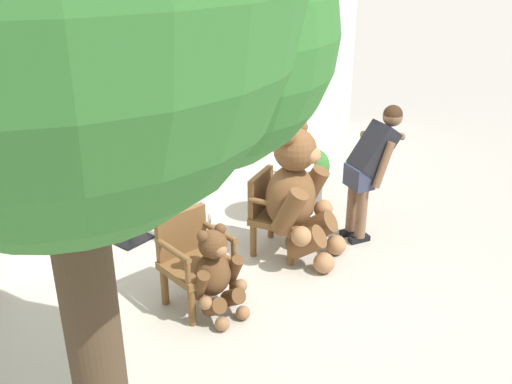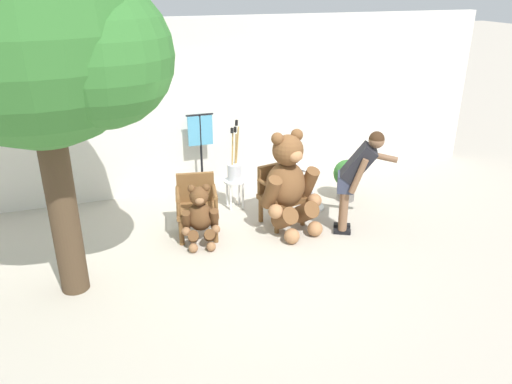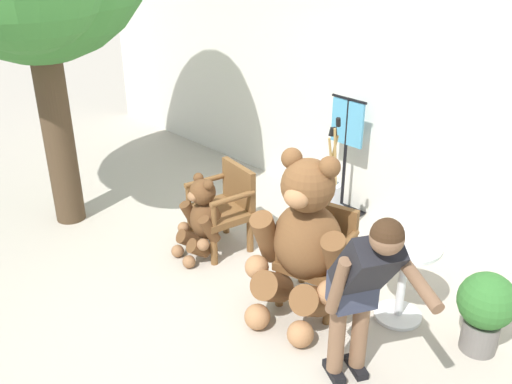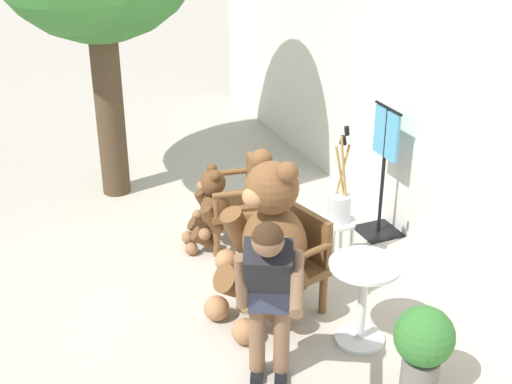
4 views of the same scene
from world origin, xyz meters
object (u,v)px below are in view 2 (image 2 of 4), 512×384
object	(u,v)px
wooden_chair_left	(197,204)
teddy_bear_large	(289,183)
clothing_display_stand	(201,153)
wooden_chair_right	(280,193)
brush_bucket	(235,169)
patio_tree	(44,36)
white_stool	(235,186)
round_side_table	(312,181)
person_visitor	(356,173)
potted_plant	(347,177)
teddy_bear_small	(200,216)

from	to	relation	value
wooden_chair_left	teddy_bear_large	bearing A→B (deg)	-11.49
wooden_chair_left	clothing_display_stand	distance (m)	1.48
wooden_chair_right	brush_bucket	distance (m)	0.87
patio_tree	brush_bucket	bearing A→B (deg)	35.21
white_stool	clothing_display_stand	size ratio (longest dim) A/B	0.34
round_side_table	person_visitor	bearing A→B (deg)	-76.26
person_visitor	white_stool	size ratio (longest dim) A/B	3.24
wooden_chair_left	clothing_display_stand	bearing A→B (deg)	74.27
teddy_bear_large	potted_plant	world-z (taller)	teddy_bear_large
person_visitor	brush_bucket	bearing A→B (deg)	135.65
clothing_display_stand	white_stool	bearing A→B (deg)	-62.82
wooden_chair_right	teddy_bear_small	distance (m)	1.28
patio_tree	potted_plant	distance (m)	4.94
wooden_chair_right	teddy_bear_small	bearing A→B (deg)	-167.11
wooden_chair_right	brush_bucket	bearing A→B (deg)	124.12
person_visitor	patio_tree	distance (m)	4.15
white_stool	potted_plant	size ratio (longest dim) A/B	0.68
wooden_chair_left	wooden_chair_right	size ratio (longest dim) A/B	1.00
wooden_chair_right	brush_bucket	world-z (taller)	brush_bucket
wooden_chair_left	patio_tree	xyz separation A→B (m)	(-1.55, -0.92, 2.38)
patio_tree	clothing_display_stand	bearing A→B (deg)	50.12
teddy_bear_small	patio_tree	xyz separation A→B (m)	(-1.53, -0.64, 2.42)
wooden_chair_left	round_side_table	xyz separation A→B (m)	(1.88, 0.29, -0.01)
white_stool	potted_plant	xyz separation A→B (m)	(1.79, -0.30, 0.04)
wooden_chair_right	patio_tree	size ratio (longest dim) A/B	0.21
clothing_display_stand	teddy_bear_large	bearing A→B (deg)	-62.30
clothing_display_stand	person_visitor	bearing A→B (deg)	-49.70
wooden_chair_left	teddy_bear_small	distance (m)	0.29
wooden_chair_left	wooden_chair_right	world-z (taller)	same
teddy_bear_large	brush_bucket	xyz separation A→B (m)	(-0.51, 0.96, -0.07)
patio_tree	potted_plant	world-z (taller)	patio_tree
wooden_chair_left	person_visitor	world-z (taller)	person_visitor
clothing_display_stand	wooden_chair_right	bearing A→B (deg)	-59.15
white_stool	brush_bucket	world-z (taller)	brush_bucket
white_stool	patio_tree	xyz separation A→B (m)	(-2.30, -1.62, 2.49)
teddy_bear_large	person_visitor	world-z (taller)	person_visitor
person_visitor	brush_bucket	size ratio (longest dim) A/B	1.57
teddy_bear_large	wooden_chair_right	bearing A→B (deg)	97.40
brush_bucket	potted_plant	xyz separation A→B (m)	(1.79, -0.30, -0.24)
person_visitor	potted_plant	bearing A→B (deg)	66.79
person_visitor	potted_plant	distance (m)	1.21
potted_plant	clothing_display_stand	world-z (taller)	clothing_display_stand
potted_plant	white_stool	bearing A→B (deg)	170.41
teddy_bear_large	potted_plant	size ratio (longest dim) A/B	2.13
wooden_chair_left	brush_bucket	xyz separation A→B (m)	(0.75, 0.70, 0.18)
wooden_chair_left	round_side_table	size ratio (longest dim) A/B	1.19
wooden_chair_left	patio_tree	size ratio (longest dim) A/B	0.21
white_stool	teddy_bear_large	bearing A→B (deg)	-61.92
teddy_bear_small	brush_bucket	bearing A→B (deg)	51.97
person_visitor	white_stool	xyz separation A→B (m)	(-1.35, 1.32, -0.54)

